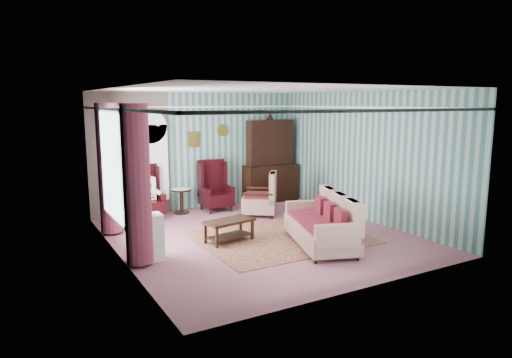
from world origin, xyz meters
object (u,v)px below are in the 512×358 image
wingback_right (216,186)px  coffee_table (229,231)px  dresser_hutch (271,158)px  wingback_left (146,193)px  plant_stand (146,238)px  floral_armchair (259,196)px  seated_woman (146,194)px  bookcase (151,168)px  sofa (320,218)px  round_side_table (181,201)px  nest_table (329,202)px

wingback_right → coffee_table: wingback_right is taller
dresser_hutch → wingback_left: size_ratio=1.89×
plant_stand → floral_armchair: (3.24, 1.80, 0.06)m
seated_woman → coffee_table: size_ratio=1.22×
bookcase → dresser_hutch: (3.25, -0.12, 0.06)m
wingback_right → sofa: size_ratio=0.62×
wingback_left → bookcase: bearing=57.3°
dresser_hutch → plant_stand: bearing=-144.9°
bookcase → round_side_table: (0.65, -0.24, -0.82)m
bookcase → seated_woman: 0.70m
dresser_hutch → round_side_table: dresser_hutch is taller
round_side_table → plant_stand: bearing=-120.4°
wingback_right → floral_armchair: wingback_right is taller
coffee_table → wingback_left: bearing=109.7°
wingback_right → seated_woman: 1.75m
wingback_left → seated_woman: (0.00, 0.00, -0.04)m
plant_stand → seated_woman: bearing=73.8°
bookcase → wingback_left: (-0.25, -0.39, -0.50)m
wingback_left → floral_armchair: size_ratio=1.35×
seated_woman → plant_stand: bearing=-106.2°
dresser_hutch → plant_stand: (-4.30, -3.02, -0.78)m
sofa → seated_woman: bearing=50.9°
sofa → round_side_table: bearing=38.6°
seated_woman → coffee_table: seated_woman is taller
wingback_left → floral_armchair: wingback_left is taller
coffee_table → sofa: bearing=-38.1°
floral_armchair → coffee_table: size_ratio=0.96×
bookcase → wingback_left: size_ratio=1.79×
bookcase → wingback_left: 0.68m
wingback_right → plant_stand: wingback_right is taller
wingback_right → round_side_table: 0.92m
bookcase → floral_armchair: size_ratio=2.41×
wingback_right → seated_woman: bearing=180.0°
wingback_left → coffee_table: 2.67m
plant_stand → sofa: sofa is taller
bookcase → dresser_hutch: size_ratio=0.95×
bookcase → wingback_right: (1.50, -0.39, -0.50)m
bookcase → coffee_table: bookcase is taller
wingback_right → round_side_table: (-0.85, 0.15, -0.33)m
round_side_table → coffee_table: bearing=-90.2°
bookcase → dresser_hutch: dresser_hutch is taller
bookcase → sofa: size_ratio=1.12×
round_side_table → sofa: 3.95m
seated_woman → nest_table: bearing=-20.8°
wingback_right → floral_armchair: bearing=-53.9°
seated_woman → sofa: (2.26, -3.56, -0.05)m
wingback_left → coffee_table: wingback_left is taller
dresser_hutch → wingback_right: size_ratio=1.89×
floral_armchair → dresser_hutch: bearing=-5.4°
wingback_right → coffee_table: (-0.86, -2.49, -0.41)m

